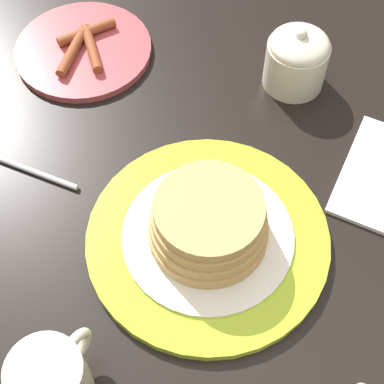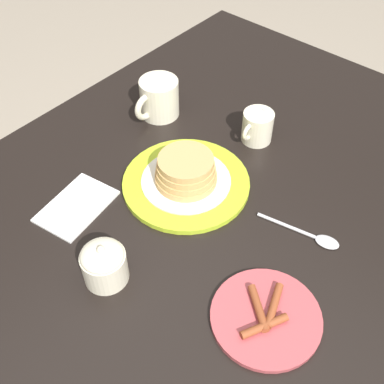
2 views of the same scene
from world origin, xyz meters
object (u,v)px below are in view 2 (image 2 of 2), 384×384
(sugar_bowl, at_px, (104,264))
(napkin, at_px, (77,206))
(pancake_plate, at_px, (186,177))
(spoon, at_px, (313,236))
(side_plate_bacon, at_px, (266,317))
(coffee_mug, at_px, (158,98))
(creamer_pitcher, at_px, (258,126))

(sugar_bowl, relative_size, napkin, 0.53)
(napkin, bearing_deg, sugar_bowl, 66.97)
(pancake_plate, height_order, spoon, pancake_plate)
(side_plate_bacon, xyz_separation_m, napkin, (0.05, -0.44, -0.00))
(napkin, bearing_deg, spoon, 121.20)
(side_plate_bacon, distance_m, coffee_mug, 0.60)
(side_plate_bacon, bearing_deg, coffee_mug, -119.10)
(pancake_plate, bearing_deg, coffee_mug, -123.68)
(creamer_pitcher, distance_m, sugar_bowl, 0.49)
(coffee_mug, xyz_separation_m, napkin, (0.34, 0.08, -0.05))
(sugar_bowl, bearing_deg, napkin, -113.03)
(coffee_mug, height_order, napkin, coffee_mug)
(pancake_plate, relative_size, coffee_mug, 2.12)
(sugar_bowl, bearing_deg, spoon, 143.58)
(pancake_plate, height_order, napkin, pancake_plate)
(pancake_plate, xyz_separation_m, sugar_bowl, (0.27, 0.04, 0.02))
(coffee_mug, xyz_separation_m, creamer_pitcher, (-0.08, 0.24, -0.01))
(pancake_plate, distance_m, napkin, 0.24)
(coffee_mug, bearing_deg, creamer_pitcher, 108.69)
(coffee_mug, bearing_deg, napkin, 13.72)
(side_plate_bacon, distance_m, spoon, 0.21)
(sugar_bowl, bearing_deg, coffee_mug, -148.06)
(coffee_mug, distance_m, spoon, 0.50)
(pancake_plate, bearing_deg, sugar_bowl, 9.24)
(side_plate_bacon, height_order, sugar_bowl, sugar_bowl)
(side_plate_bacon, xyz_separation_m, coffee_mug, (-0.29, -0.52, 0.04))
(side_plate_bacon, bearing_deg, spoon, -171.97)
(sugar_bowl, height_order, spoon, sugar_bowl)
(creamer_pitcher, height_order, spoon, creamer_pitcher)
(creamer_pitcher, relative_size, spoon, 0.62)
(side_plate_bacon, distance_m, napkin, 0.44)
(coffee_mug, distance_m, creamer_pitcher, 0.25)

